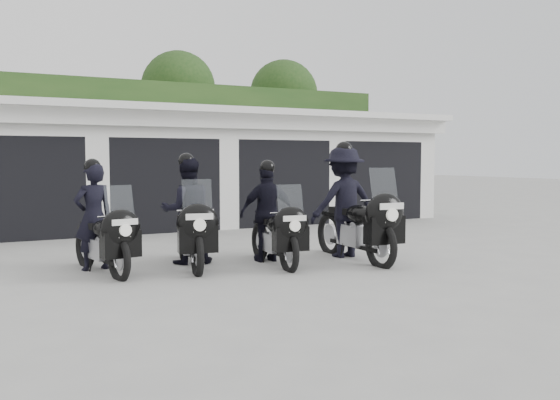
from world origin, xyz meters
name	(u,v)px	position (x,y,z in m)	size (l,w,h in m)	color
ground	(270,273)	(0.00, 0.00, 0.00)	(80.00, 80.00, 0.00)	#9C9C97
garage_block	(139,170)	(0.00, 8.06, 1.42)	(16.40, 6.80, 2.96)	silver
background_vegetation	(115,128)	(0.37, 12.92, 2.77)	(20.00, 3.90, 5.80)	#1D3B15
police_bike_a	(100,226)	(-2.27, 1.21, 0.71)	(0.85, 2.03, 1.78)	black
police_bike_b	(189,217)	(-0.88, 1.19, 0.79)	(1.00, 2.14, 1.88)	black
police_bike_c	(271,218)	(0.40, 0.78, 0.74)	(1.01, 2.02, 1.76)	black
police_bike_d	(349,207)	(1.81, 0.58, 0.89)	(1.27, 2.40, 2.09)	black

